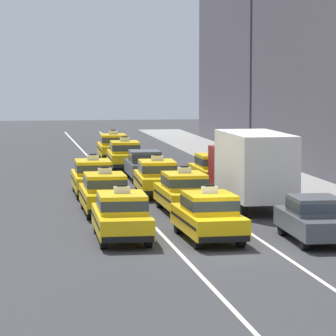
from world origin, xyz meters
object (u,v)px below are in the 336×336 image
at_px(taxi_center_sixth, 113,146).
at_px(box_truck_right_second, 251,167).
at_px(taxi_left_third, 93,177).
at_px(taxi_left_nearest, 122,215).
at_px(taxi_center_third, 157,177).
at_px(fire_hydrant, 327,203).
at_px(sedan_right_nearest, 314,218).
at_px(taxi_left_second, 105,193).
at_px(taxi_center_nearest, 209,215).
at_px(sedan_center_fourth, 145,164).
at_px(taxi_center_fifth, 125,155).
at_px(taxi_center_second, 184,192).
at_px(taxi_right_third, 214,170).

distance_m(taxi_center_sixth, box_truck_right_second, 22.95).
bearing_deg(taxi_left_third, taxi_center_sixth, 80.57).
xyz_separation_m(taxi_left_nearest, taxi_left_third, (0.10, 12.15, 0.00)).
bearing_deg(taxi_center_third, fire_hydrant, -51.22).
distance_m(box_truck_right_second, fire_hydrant, 3.85).
bearing_deg(taxi_center_third, sedan_right_nearest, -75.00).
bearing_deg(sedan_right_nearest, taxi_center_third, 105.00).
bearing_deg(taxi_center_sixth, taxi_left_second, -97.18).
bearing_deg(fire_hydrant, taxi_center_nearest, -141.46).
bearing_deg(taxi_center_sixth, fire_hydrant, -76.97).
height_order(taxi_center_third, sedan_center_fourth, taxi_center_third).
xyz_separation_m(taxi_left_second, taxi_center_fifth, (2.93, 17.19, 0.00)).
relative_size(taxi_center_third, taxi_center_sixth, 1.00).
height_order(taxi_center_fifth, fire_hydrant, taxi_center_fifth).
xyz_separation_m(taxi_center_second, sedan_center_fourth, (0.07, 11.88, -0.03)).
bearing_deg(sedan_right_nearest, taxi_center_sixth, 96.43).
xyz_separation_m(taxi_left_nearest, fire_hydrant, (8.84, 4.19, -0.33)).
bearing_deg(sedan_center_fourth, taxi_left_second, -105.90).
bearing_deg(taxi_center_second, taxi_center_fifth, 91.02).
relative_size(taxi_center_nearest, sedan_right_nearest, 1.06).
bearing_deg(taxi_center_sixth, taxi_center_third, -89.86).
bearing_deg(taxi_left_second, taxi_left_nearest, -90.45).
relative_size(taxi_left_second, taxi_left_third, 1.00).
distance_m(taxi_center_nearest, sedan_right_nearest, 3.61).
bearing_deg(box_truck_right_second, taxi_center_nearest, -114.64).
xyz_separation_m(taxi_center_nearest, taxi_center_fifth, (0.01, 23.90, 0.00)).
relative_size(taxi_left_nearest, taxi_center_third, 0.99).
bearing_deg(taxi_center_third, sedan_center_fourth, 87.04).
relative_size(taxi_left_nearest, taxi_left_third, 1.00).
bearing_deg(taxi_left_second, sedan_right_nearest, -49.91).
distance_m(sedan_right_nearest, fire_hydrant, 6.09).
xyz_separation_m(taxi_center_sixth, taxi_right_third, (3.37, -15.30, 0.00)).
relative_size(taxi_center_second, taxi_center_fifth, 0.99).
bearing_deg(taxi_center_nearest, taxi_left_nearest, 170.72).
bearing_deg(taxi_right_third, taxi_left_nearest, -114.07).
relative_size(taxi_left_second, taxi_center_fifth, 0.99).
distance_m(taxi_left_third, taxi_center_nearest, 12.96).
height_order(sedan_right_nearest, taxi_right_third, taxi_right_third).
xyz_separation_m(taxi_left_third, fire_hydrant, (8.75, -7.96, -0.33)).
bearing_deg(sedan_center_fourth, taxi_center_sixth, 91.84).
bearing_deg(taxi_center_nearest, taxi_left_second, 113.56).
distance_m(taxi_left_second, taxi_center_fifth, 17.44).
bearing_deg(taxi_center_sixth, sedan_right_nearest, -83.57).
relative_size(taxi_left_third, taxi_center_fifth, 0.99).
height_order(taxi_left_second, taxi_center_fifth, same).
xyz_separation_m(taxi_left_second, taxi_center_third, (2.98, 5.21, 0.00)).
distance_m(taxi_left_second, taxi_center_second, 3.25).
relative_size(taxi_right_third, fire_hydrant, 6.26).
xyz_separation_m(taxi_center_second, sedan_right_nearest, (3.18, -7.36, -0.03)).
distance_m(taxi_center_fifth, fire_hydrant, 20.10).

